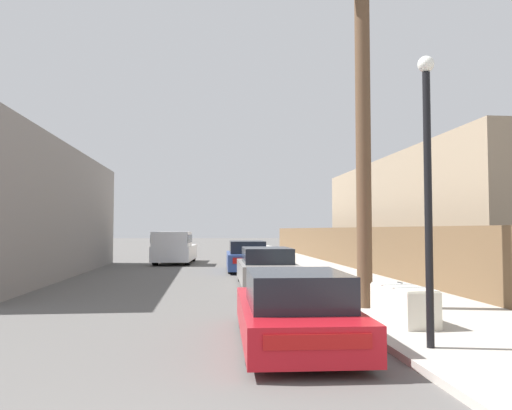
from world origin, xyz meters
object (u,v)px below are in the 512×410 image
at_px(car_parked_mid, 266,268).
at_px(street_lamp, 428,176).
at_px(parked_sports_car_red, 294,311).
at_px(utility_pole, 363,118).
at_px(car_parked_far, 247,257).
at_px(discarded_fridge, 403,304).
at_px(pickup_truck, 174,248).

xyz_separation_m(car_parked_mid, street_lamp, (1.40, -9.81, 2.17)).
distance_m(parked_sports_car_red, utility_pole, 5.56).
bearing_deg(car_parked_mid, car_parked_far, 93.08).
distance_m(discarded_fridge, car_parked_mid, 7.97).
xyz_separation_m(parked_sports_car_red, street_lamp, (1.98, -0.91, 2.22)).
bearing_deg(utility_pole, street_lamp, -93.62).
height_order(parked_sports_car_red, car_parked_mid, car_parked_mid).
xyz_separation_m(pickup_truck, street_lamp, (5.32, -21.14, 1.88)).
distance_m(car_parked_far, pickup_truck, 6.44).
bearing_deg(parked_sports_car_red, car_parked_far, 90.31).
xyz_separation_m(parked_sports_car_red, utility_pole, (2.24, 3.10, 4.04)).
bearing_deg(parked_sports_car_red, car_parked_mid, 88.03).
height_order(discarded_fridge, car_parked_mid, car_parked_mid).
bearing_deg(utility_pole, pickup_truck, 108.02).
bearing_deg(car_parked_far, discarded_fridge, -80.30).
distance_m(pickup_truck, street_lamp, 21.88).
height_order(utility_pole, street_lamp, utility_pole).
relative_size(discarded_fridge, street_lamp, 0.38).
distance_m(pickup_truck, utility_pole, 18.38).
height_order(pickup_truck, utility_pole, utility_pole).
xyz_separation_m(discarded_fridge, car_parked_far, (-2.00, 13.84, 0.18)).
xyz_separation_m(car_parked_mid, car_parked_far, (-0.20, 6.07, 0.04)).
height_order(car_parked_far, street_lamp, street_lamp).
bearing_deg(street_lamp, car_parked_far, 95.75).
height_order(car_parked_mid, utility_pole, utility_pole).
xyz_separation_m(discarded_fridge, pickup_truck, (-5.72, 19.09, 0.43)).
xyz_separation_m(car_parked_far, utility_pole, (1.85, -11.87, 3.95)).
height_order(car_parked_far, pickup_truck, pickup_truck).
xyz_separation_m(discarded_fridge, parked_sports_car_red, (-2.38, -1.14, 0.10)).
height_order(parked_sports_car_red, street_lamp, street_lamp).
xyz_separation_m(car_parked_mid, utility_pole, (1.65, -5.80, 3.99)).
relative_size(discarded_fridge, parked_sports_car_red, 0.38).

